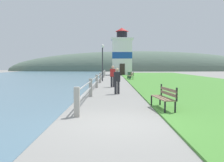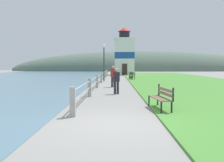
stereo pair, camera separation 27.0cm
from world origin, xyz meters
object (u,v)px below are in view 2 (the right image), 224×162
(person_by_railing, at_px, (113,76))
(lighthouse, at_px, (124,54))
(trash_bin, at_px, (131,75))
(person_strolling, at_px, (116,80))
(lamp_post, at_px, (104,56))
(park_bench_near, at_px, (162,96))
(park_bench_midway, at_px, (133,75))

(person_by_railing, bearing_deg, lighthouse, -1.27)
(person_by_railing, height_order, trash_bin, person_by_railing)
(lighthouse, relative_size, person_by_railing, 4.97)
(lighthouse, relative_size, trash_bin, 10.00)
(person_strolling, height_order, lamp_post, lamp_post)
(person_strolling, bearing_deg, lighthouse, -7.27)
(park_bench_near, distance_m, lighthouse, 35.60)
(park_bench_midway, bearing_deg, lamp_post, 36.20)
(park_bench_midway, height_order, lighthouse, lighthouse)
(person_strolling, height_order, trash_bin, person_strolling)
(person_by_railing, distance_m, lamp_post, 7.62)
(trash_bin, bearing_deg, lighthouse, 92.08)
(park_bench_midway, relative_size, person_by_railing, 1.04)
(park_bench_midway, height_order, person_strolling, person_strolling)
(park_bench_near, distance_m, lamp_post, 17.77)
(park_bench_midway, bearing_deg, trash_bin, -95.02)
(park_bench_near, relative_size, person_by_railing, 1.07)
(park_bench_near, height_order, lamp_post, lamp_post)
(person_strolling, distance_m, person_by_railing, 4.75)
(park_bench_midway, distance_m, person_by_railing, 10.48)
(park_bench_near, height_order, park_bench_midway, same)
(person_strolling, xyz_separation_m, lamp_post, (-1.32, 12.06, 1.90))
(person_strolling, height_order, person_by_railing, person_by_railing)
(lighthouse, relative_size, lamp_post, 2.12)
(park_bench_midway, bearing_deg, park_bench_near, 83.88)
(park_bench_near, bearing_deg, trash_bin, -97.39)
(person_strolling, relative_size, lamp_post, 0.39)
(lighthouse, bearing_deg, person_by_railing, -93.85)
(lighthouse, distance_m, person_strolling, 30.31)
(park_bench_midway, distance_m, person_strolling, 15.11)
(trash_bin, relative_size, lamp_post, 0.21)
(park_bench_near, relative_size, trash_bin, 2.15)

